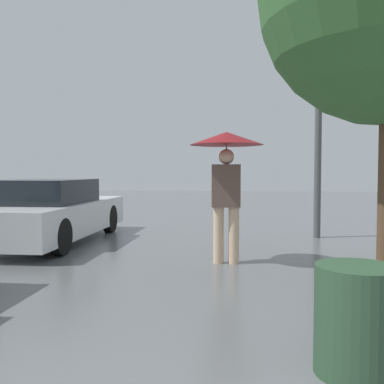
{
  "coord_description": "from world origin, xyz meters",
  "views": [
    {
      "loc": [
        0.42,
        -0.8,
        1.38
      ],
      "look_at": [
        -0.27,
        5.6,
        1.07
      ],
      "focal_mm": 40.0,
      "sensor_mm": 36.0,
      "label": 1
    }
  ],
  "objects_px": {
    "parked_car_farthest": "(49,212)",
    "street_lamp": "(318,114)",
    "pedestrian": "(226,160)",
    "trash_bin": "(357,320)"
  },
  "relations": [
    {
      "from": "pedestrian",
      "to": "trash_bin",
      "type": "height_order",
      "value": "pedestrian"
    },
    {
      "from": "parked_car_farthest",
      "to": "street_lamp",
      "type": "relative_size",
      "value": 1.03
    },
    {
      "from": "pedestrian",
      "to": "parked_car_farthest",
      "type": "bearing_deg",
      "value": 155.3
    },
    {
      "from": "street_lamp",
      "to": "trash_bin",
      "type": "distance_m",
      "value": 6.6
    },
    {
      "from": "street_lamp",
      "to": "trash_bin",
      "type": "relative_size",
      "value": 5.76
    },
    {
      "from": "pedestrian",
      "to": "street_lamp",
      "type": "bearing_deg",
      "value": 56.18
    },
    {
      "from": "street_lamp",
      "to": "trash_bin",
      "type": "bearing_deg",
      "value": -97.78
    },
    {
      "from": "parked_car_farthest",
      "to": "trash_bin",
      "type": "relative_size",
      "value": 5.91
    },
    {
      "from": "pedestrian",
      "to": "parked_car_farthest",
      "type": "height_order",
      "value": "pedestrian"
    },
    {
      "from": "parked_car_farthest",
      "to": "pedestrian",
      "type": "bearing_deg",
      "value": -24.7
    }
  ]
}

